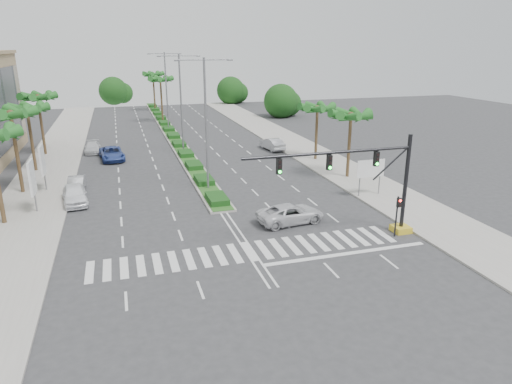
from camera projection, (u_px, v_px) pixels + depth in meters
ground at (249, 251)px, 30.13m from camera, size 160.00×160.00×0.00m
footpath_right at (328, 163)px, 52.52m from camera, size 6.00×120.00×0.15m
footpath_left at (42, 185)px, 44.12m from camera, size 6.00×120.00×0.15m
median at (170, 132)px, 71.08m from camera, size 2.20×75.00×0.20m
median_grass at (170, 131)px, 71.05m from camera, size 1.80×75.00×0.04m
signal_gantry at (377, 189)px, 31.63m from camera, size 12.60×1.20×7.20m
pedestrian_signal at (398, 210)px, 31.82m from camera, size 0.28×0.36×3.00m
direction_sign at (371, 170)px, 40.39m from camera, size 2.70×0.11×3.40m
billboard_near at (32, 178)px, 36.15m from camera, size 0.18×2.10×4.35m
billboard_far at (42, 160)px, 41.61m from camera, size 0.18×2.10×4.35m
palm_left_mid at (11, 116)px, 39.79m from camera, size 4.57×4.68×7.95m
palm_left_far at (27, 111)px, 47.26m from camera, size 4.57×4.68×7.35m
palm_left_end at (38, 99)px, 54.43m from camera, size 4.57×4.68×7.75m
palm_right_near at (351, 117)px, 44.98m from camera, size 4.57×4.68×7.05m
palm_right_far at (317, 110)px, 52.36m from camera, size 4.57×4.68×6.75m
palm_median_a at (160, 81)px, 78.02m from camera, size 4.57×4.68×8.05m
palm_median_b at (153, 76)px, 91.68m from camera, size 4.57×4.68×8.05m
streetlight_near at (206, 118)px, 40.79m from camera, size 5.10×0.25×12.00m
streetlight_mid at (181, 99)px, 55.36m from camera, size 5.10×0.25×12.00m
streetlight_far at (166, 87)px, 69.93m from camera, size 5.10×0.25×12.00m
car_parked_a at (75, 195)px, 38.99m from camera, size 2.49×4.98×1.63m
car_parked_b at (76, 184)px, 42.37m from camera, size 1.59×4.12×1.34m
car_parked_c at (112, 154)px, 53.90m from camera, size 3.17×5.79×1.54m
car_parked_d at (93, 147)px, 57.67m from camera, size 1.86×4.53×1.31m
car_crossing at (291, 214)px, 34.83m from camera, size 5.46×3.00×1.45m
car_right at (272, 144)px, 59.19m from camera, size 2.26×4.87×1.55m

